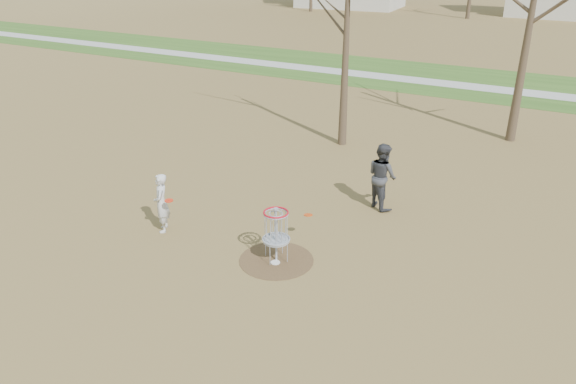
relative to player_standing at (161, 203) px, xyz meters
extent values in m
plane|color=brown|center=(3.38, 0.10, -0.80)|extent=(160.00, 160.00, 0.00)
cube|color=#2D5119|center=(3.38, 21.10, -0.79)|extent=(160.00, 8.00, 0.01)
cube|color=#9E9E99|center=(3.38, 20.10, -0.78)|extent=(160.00, 1.50, 0.01)
cylinder|color=#47331E|center=(3.38, 0.10, -0.79)|extent=(1.80, 1.80, 0.01)
imported|color=silver|center=(0.00, 0.00, 0.00)|extent=(0.64, 0.70, 1.59)
imported|color=#393A3F|center=(4.53, 4.12, 0.16)|extent=(1.18, 1.12, 1.91)
cylinder|color=white|center=(3.42, -0.03, -0.78)|extent=(0.22, 0.22, 0.02)
cylinder|color=#DA3E0B|center=(3.61, 1.30, -0.05)|extent=(0.22, 0.22, 0.07)
cylinder|color=red|center=(0.38, -0.13, 0.21)|extent=(0.22, 0.22, 0.02)
cylinder|color=#9EA3AD|center=(3.38, 0.10, -0.12)|extent=(0.05, 0.05, 1.35)
cylinder|color=#9EA3AD|center=(3.38, 0.10, -0.25)|extent=(0.64, 0.64, 0.04)
torus|color=#9EA3AD|center=(3.38, 0.10, 0.45)|extent=(0.60, 0.60, 0.04)
torus|color=red|center=(3.38, 0.10, 0.49)|extent=(0.60, 0.60, 0.04)
cone|color=#382B1E|center=(1.38, 8.60, 2.95)|extent=(0.32, 0.32, 7.50)
cone|color=#382B1E|center=(6.88, 12.10, 3.45)|extent=(0.36, 0.36, 8.50)
cube|color=silver|center=(5.38, 54.10, 0.80)|extent=(10.24, 7.34, 3.20)
camera|label=1|loc=(9.18, -9.96, 6.25)|focal=35.00mm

